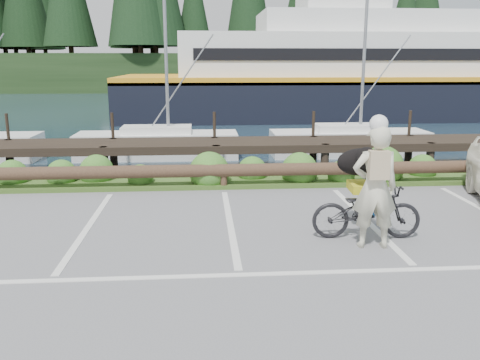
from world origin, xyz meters
name	(u,v)px	position (x,y,z in m)	size (l,w,h in m)	color
ground	(237,264)	(0.00, 0.00, 0.00)	(72.00, 72.00, 0.00)	slate
harbor_backdrop	(207,80)	(0.39, 78.47, 0.00)	(170.00, 160.00, 30.00)	#172A38
vegetation_strip	(223,180)	(0.00, 5.30, 0.05)	(34.00, 1.60, 0.10)	#3D5B21
log_rail	(224,189)	(0.00, 4.60, 0.00)	(32.00, 0.30, 0.60)	#443021
bicycle	(366,211)	(2.27, 1.00, 0.48)	(0.64, 1.84, 0.96)	black
cyclist	(375,188)	(2.24, 0.58, 1.00)	(0.73, 0.48, 1.99)	beige
dog	(361,162)	(2.31, 1.59, 1.21)	(0.85, 0.42, 0.49)	black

